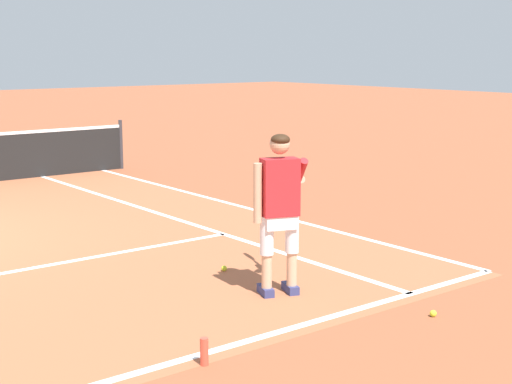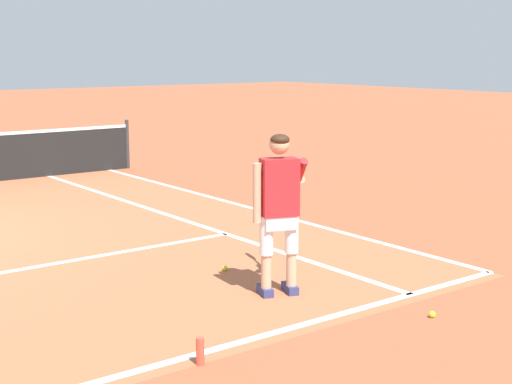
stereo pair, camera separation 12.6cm
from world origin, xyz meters
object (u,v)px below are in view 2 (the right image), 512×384
object	(u,v)px
tennis_ball_by_baseline	(225,268)
tennis_ball_near_feet	(432,314)
water_bottle	(200,351)
tennis_player	(279,203)

from	to	relation	value
tennis_ball_by_baseline	tennis_ball_near_feet	bearing A→B (deg)	-74.87
tennis_ball_near_feet	water_bottle	distance (m)	2.45
tennis_player	tennis_ball_near_feet	size ratio (longest dim) A/B	25.95
tennis_ball_near_feet	tennis_ball_by_baseline	xyz separation A→B (m)	(-0.69, 2.53, 0.00)
tennis_player	water_bottle	world-z (taller)	tennis_player
tennis_player	tennis_ball_by_baseline	xyz separation A→B (m)	(0.04, 1.05, -0.96)
tennis_player	tennis_ball_by_baseline	size ratio (longest dim) A/B	25.95
tennis_ball_by_baseline	water_bottle	distance (m)	2.74
tennis_player	tennis_ball_by_baseline	world-z (taller)	tennis_player
tennis_ball_by_baseline	water_bottle	world-z (taller)	water_bottle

